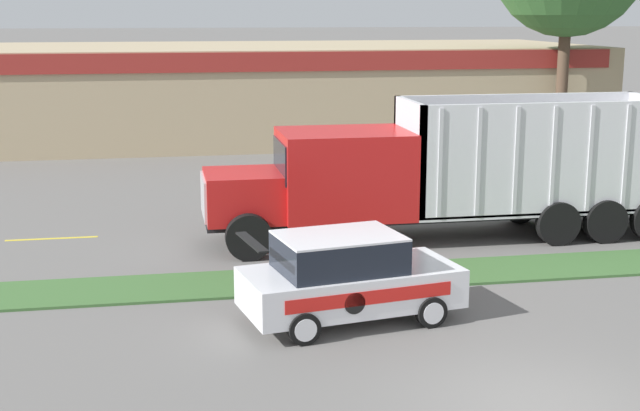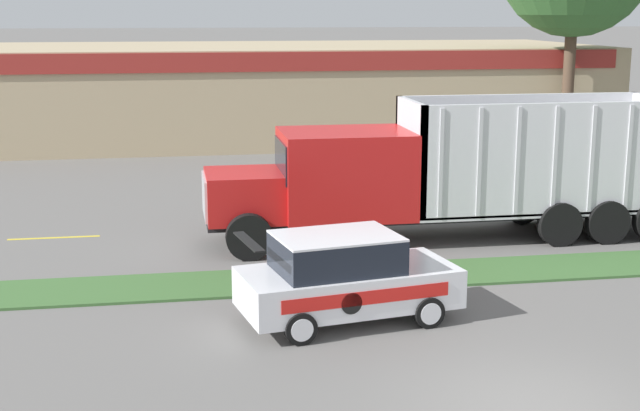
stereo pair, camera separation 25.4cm
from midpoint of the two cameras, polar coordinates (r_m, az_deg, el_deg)
The scene contains 9 objects.
ground_plane at distance 14.38m, azimuth 13.98°, elevation -12.51°, with size 600.00×600.00×0.00m, color slate.
grass_verge at distance 20.60m, azimuth 6.17°, elevation -4.42°, with size 120.00×1.97×0.06m, color #3D6633.
centre_line_3 at distance 24.86m, azimuth -16.39°, elevation -1.99°, with size 2.40×0.14×0.01m, color yellow.
centre_line_4 at distance 24.78m, azimuth -3.90°, elevation -1.55°, with size 2.40×0.14×0.01m, color yellow.
centre_line_5 at distance 25.86m, azimuth 8.09°, elevation -1.05°, with size 2.40×0.14×0.01m, color yellow.
centre_line_6 at distance 27.96m, azimuth 18.70°, elevation -0.57°, with size 2.40×0.14×0.01m, color yellow.
dump_truck_lead at distance 23.42m, azimuth 5.73°, elevation 1.68°, with size 12.30×2.84×3.69m.
rally_car at distance 17.36m, azimuth 2.01°, elevation -4.62°, with size 4.46×2.62×1.79m.
store_building_backdrop at distance 43.54m, azimuth -3.23°, elevation 7.37°, with size 31.23×12.10×4.32m.
Camera 2 is at (-5.33, -11.91, 5.97)m, focal length 50.00 mm.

